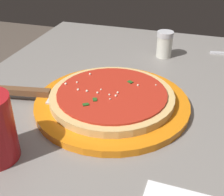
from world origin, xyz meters
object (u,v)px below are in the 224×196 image
(pizza_server, at_px, (39,93))
(parmesan_shaker, at_px, (165,44))
(pizza, at_px, (112,96))
(serving_plate, at_px, (112,103))

(pizza_server, bearing_deg, parmesan_shaker, 146.22)
(pizza, distance_m, parmesan_shaker, 0.31)
(serving_plate, relative_size, pizza_server, 1.46)
(serving_plate, bearing_deg, pizza, -85.31)
(pizza, height_order, pizza_server, pizza)
(pizza_server, relative_size, parmesan_shaker, 3.03)
(serving_plate, bearing_deg, pizza_server, -79.79)
(pizza, relative_size, pizza_server, 1.17)
(serving_plate, xyz_separation_m, pizza, (0.00, -0.00, 0.02))
(pizza_server, bearing_deg, pizza, 100.21)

